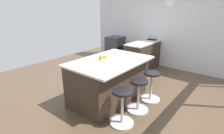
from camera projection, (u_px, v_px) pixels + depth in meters
name	position (u px, v px, depth m)	size (l,w,h in m)	color
ground_plane	(115.00, 92.00, 4.46)	(7.40, 7.40, 0.00)	brown
interior_partition_left	(164.00, 25.00, 5.98)	(0.15, 5.69, 2.82)	silver
sink_cabinet	(149.00, 53.00, 6.22)	(2.27, 0.60, 1.19)	#38281E
oven_range	(115.00, 48.00, 7.10)	(0.60, 0.61, 0.88)	#38383D
kitchen_island	(109.00, 80.00, 3.97)	(1.78, 1.19, 0.94)	#38281E
stool_by_window	(151.00, 87.00, 3.98)	(0.44, 0.44, 0.67)	#B7B7BC
stool_middle	(138.00, 97.00, 3.56)	(0.44, 0.44, 0.67)	#B7B7BC
stool_near_camera	(122.00, 109.00, 3.15)	(0.44, 0.44, 0.67)	#B7B7BC
cutting_board	(104.00, 59.00, 3.84)	(0.36, 0.24, 0.02)	tan
apple_green	(101.00, 57.00, 3.79)	(0.09, 0.09, 0.09)	#609E2D
apple_yellow	(105.00, 56.00, 3.88)	(0.09, 0.09, 0.09)	gold
fruit_bowl	(117.00, 52.00, 4.27)	(0.19, 0.19, 0.07)	silver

